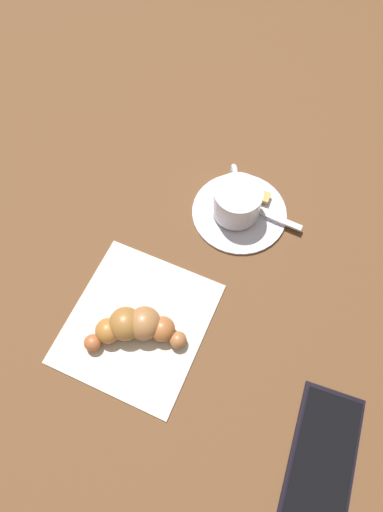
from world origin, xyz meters
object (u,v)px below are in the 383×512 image
at_px(cell_phone, 323,458).
at_px(teaspoon, 247,206).
at_px(saucer, 239,212).
at_px(croissant, 135,327).
at_px(sugar_packet, 248,192).
at_px(napkin, 138,323).
at_px(espresso_cup, 237,200).

bearing_deg(cell_phone, teaspoon, 40.89).
bearing_deg(teaspoon, saucer, 148.05).
distance_m(croissant, cell_phone, 0.26).
bearing_deg(croissant, sugar_packet, -7.35).
relative_size(saucer, croissant, 1.18).
distance_m(napkin, croissant, 0.02).
xyz_separation_m(espresso_cup, cell_phone, (-0.24, -0.23, -0.03)).
xyz_separation_m(croissant, cell_phone, (-0.02, -0.26, -0.01)).
bearing_deg(croissant, cell_phone, -94.84).
relative_size(saucer, napkin, 0.73).
relative_size(saucer, teaspoon, 1.09).
height_order(teaspoon, croissant, croissant).
distance_m(sugar_packet, cell_phone, 0.35).
bearing_deg(sugar_packet, croissant, 74.49).
bearing_deg(cell_phone, sugar_packet, 39.64).
bearing_deg(cell_phone, espresso_cup, 43.71).
xyz_separation_m(espresso_cup, teaspoon, (0.01, -0.01, -0.02)).
height_order(teaspoon, sugar_packet, teaspoon).
distance_m(saucer, sugar_packet, 0.03).
xyz_separation_m(espresso_cup, croissant, (-0.22, 0.03, -0.01)).
relative_size(teaspoon, cell_phone, 0.77).
distance_m(espresso_cup, croissant, 0.22).
height_order(espresso_cup, croissant, espresso_cup).
xyz_separation_m(saucer, espresso_cup, (-0.00, 0.01, 0.03)).
height_order(saucer, teaspoon, teaspoon).
xyz_separation_m(teaspoon, croissant, (-0.23, 0.04, 0.01)).
bearing_deg(croissant, teaspoon, -10.21).
bearing_deg(cell_phone, croissant, 85.16).
bearing_deg(cell_phone, napkin, 83.20).
relative_size(saucer, espresso_cup, 1.59).
height_order(espresso_cup, napkin, espresso_cup).
relative_size(espresso_cup, sugar_packet, 1.31).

